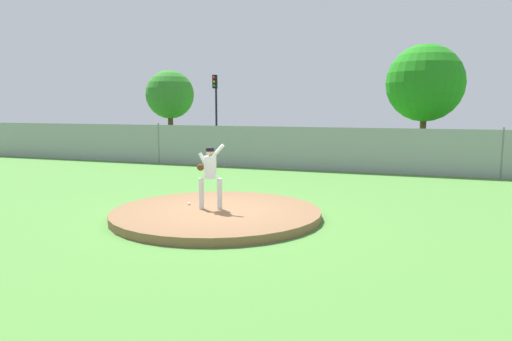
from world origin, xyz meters
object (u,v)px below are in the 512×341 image
Objects in this scene: baseball at (189,204)px; traffic_light_near at (216,99)px; parked_car_red at (353,145)px; pitcher_youth at (210,171)px; traffic_cone_orange at (423,154)px; parked_car_white at (263,143)px; parked_car_silver at (180,141)px.

baseball is 0.01× the size of traffic_light_near.
parked_car_red is 0.87× the size of traffic_light_near.
baseball is 0.02× the size of parked_car_red.
pitcher_youth is 20.73m from traffic_light_near.
traffic_light_near reaches higher than baseball.
parked_car_red is 10.96m from traffic_light_near.
baseball is 17.48m from traffic_cone_orange.
pitcher_youth is 0.37× the size of parked_car_white.
pitcher_youth is at bearing -19.46° from baseball.
pitcher_youth is 0.34× the size of traffic_light_near.
parked_car_silver is at bearing -178.90° from parked_car_red.
parked_car_silver is (-8.27, 14.45, 0.56)m from baseball.
parked_car_red is 4.06m from traffic_cone_orange.
traffic_cone_orange is (3.57, 1.86, -0.53)m from parked_car_red.
pitcher_youth is 3.08× the size of traffic_cone_orange.
pitcher_youth is 17.27m from parked_car_silver.
baseball is at bearing -109.18° from traffic_cone_orange.
pitcher_youth is 14.99m from parked_car_red.
baseball is 0.02× the size of parked_car_white.
parked_car_white is at bearing -39.38° from traffic_light_near.
traffic_cone_orange is (5.74, 16.51, 0.01)m from baseball.
parked_car_white is at bearing -179.41° from parked_car_red.
parked_car_white reaches higher than traffic_cone_orange.
baseball is 0.13× the size of traffic_cone_orange.
traffic_cone_orange is 13.99m from traffic_light_near.
pitcher_youth reaches higher than parked_car_red.
parked_car_white is 6.69m from traffic_light_near.
baseball is at bearing -67.29° from traffic_light_near.
pitcher_youth is 1.24m from baseball.
traffic_light_near reaches higher than parked_car_red.
traffic_cone_orange is (4.98, 16.78, -0.93)m from pitcher_youth.
parked_car_silver is (-5.29, -0.15, 0.00)m from parked_car_white.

